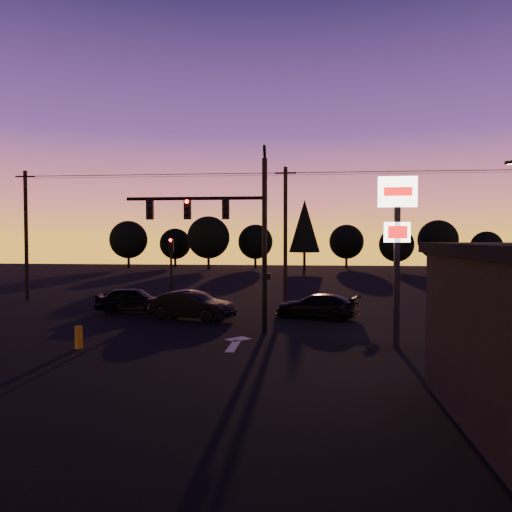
{
  "coord_description": "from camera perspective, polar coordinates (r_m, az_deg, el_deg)",
  "views": [
    {
      "loc": [
        3.49,
        -18.77,
        4.4
      ],
      "look_at": [
        1.0,
        5.0,
        3.5
      ],
      "focal_mm": 35.0,
      "sensor_mm": 36.0,
      "label": 1
    }
  ],
  "objects": [
    {
      "name": "lane_arrow",
      "position": [
        21.12,
        -2.32,
        -9.86
      ],
      "size": [
        1.2,
        3.1,
        0.01
      ],
      "color": "beige",
      "rests_on": "ground"
    },
    {
      "name": "ground",
      "position": [
        19.59,
        -4.51,
        -10.83
      ],
      "size": [
        120.0,
        120.0,
        0.0
      ],
      "primitive_type": "plane",
      "color": "black",
      "rests_on": "ground"
    },
    {
      "name": "car_left",
      "position": [
        30.14,
        -13.81,
        -4.88
      ],
      "size": [
        4.4,
        1.88,
        1.48
      ],
      "primitive_type": "imported",
      "rotation": [
        0.0,
        0.0,
        1.6
      ],
      "color": "black",
      "rests_on": "ground"
    },
    {
      "name": "tree_6",
      "position": [
        67.76,
        15.76,
        1.26
      ],
      "size": [
        4.54,
        4.54,
        5.71
      ],
      "color": "black",
      "rests_on": "ground"
    },
    {
      "name": "tree_2",
      "position": [
        68.12,
        -5.45,
        2.12
      ],
      "size": [
        5.77,
        5.78,
        7.26
      ],
      "color": "black",
      "rests_on": "ground"
    },
    {
      "name": "power_wires",
      "position": [
        33.07,
        3.39,
        9.39
      ],
      "size": [
        36.0,
        1.22,
        0.07
      ],
      "color": "black",
      "rests_on": "ground"
    },
    {
      "name": "tree_0",
      "position": [
        73.34,
        -14.37,
        1.82
      ],
      "size": [
        5.36,
        5.36,
        6.74
      ],
      "color": "black",
      "rests_on": "ground"
    },
    {
      "name": "car_mid",
      "position": [
        27.0,
        -7.36,
        -5.6
      ],
      "size": [
        4.91,
        2.95,
        1.53
      ],
      "primitive_type": "imported",
      "rotation": [
        0.0,
        0.0,
        1.26
      ],
      "color": "black",
      "rests_on": "ground"
    },
    {
      "name": "utility_pole_0",
      "position": [
        38.13,
        -24.79,
        2.25
      ],
      "size": [
        1.4,
        0.26,
        9.0
      ],
      "color": "black",
      "rests_on": "ground"
    },
    {
      "name": "bollard",
      "position": [
        21.14,
        -19.61,
        -8.75
      ],
      "size": [
        0.3,
        0.3,
        0.89
      ],
      "primitive_type": "cylinder",
      "color": "#B2830F",
      "rests_on": "ground"
    },
    {
      "name": "traffic_signal_mast",
      "position": [
        23.05,
        -2.98,
        3.49
      ],
      "size": [
        6.79,
        0.52,
        8.58
      ],
      "color": "black",
      "rests_on": "ground"
    },
    {
      "name": "tree_5",
      "position": [
        72.98,
        10.31,
        1.61
      ],
      "size": [
        4.95,
        4.95,
        6.22
      ],
      "color": "black",
      "rests_on": "ground"
    },
    {
      "name": "secondary_signal",
      "position": [
        31.46,
        -9.69,
        -0.68
      ],
      "size": [
        0.3,
        0.31,
        4.35
      ],
      "color": "black",
      "rests_on": "ground"
    },
    {
      "name": "tree_8",
      "position": [
        72.69,
        24.85,
        0.95
      ],
      "size": [
        4.12,
        4.12,
        5.19
      ],
      "color": "black",
      "rests_on": "ground"
    },
    {
      "name": "pylon_sign",
      "position": [
        20.58,
        15.83,
        3.51
      ],
      "size": [
        1.5,
        0.28,
        6.8
      ],
      "color": "black",
      "rests_on": "ground"
    },
    {
      "name": "tree_4",
      "position": [
        67.79,
        5.57,
        3.44
      ],
      "size": [
        4.18,
        4.18,
        9.5
      ],
      "color": "black",
      "rests_on": "ground"
    },
    {
      "name": "tree_7",
      "position": [
        71.94,
        20.07,
        1.75
      ],
      "size": [
        5.36,
        5.36,
        6.74
      ],
      "color": "black",
      "rests_on": "ground"
    },
    {
      "name": "car_right",
      "position": [
        27.42,
        6.9,
        -5.69
      ],
      "size": [
        4.92,
        3.22,
        1.33
      ],
      "primitive_type": "imported",
      "rotation": [
        0.0,
        0.0,
        -1.9
      ],
      "color": "black",
      "rests_on": "ground"
    },
    {
      "name": "tree_3",
      "position": [
        71.17,
        -0.07,
        1.63
      ],
      "size": [
        4.95,
        4.95,
        6.22
      ],
      "color": "black",
      "rests_on": "ground"
    },
    {
      "name": "utility_pole_1",
      "position": [
        32.8,
        3.38,
        2.49
      ],
      "size": [
        1.4,
        0.26,
        9.0
      ],
      "color": "black",
      "rests_on": "ground"
    },
    {
      "name": "tree_1",
      "position": [
        74.38,
        -9.22,
        1.38
      ],
      "size": [
        4.54,
        4.54,
        5.71
      ],
      "color": "black",
      "rests_on": "ground"
    }
  ]
}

